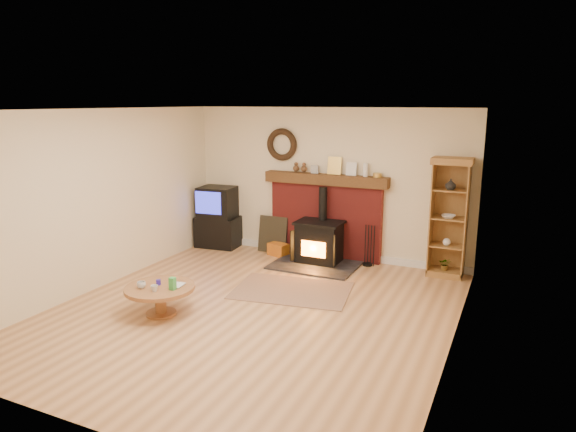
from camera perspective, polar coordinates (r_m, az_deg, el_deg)
The scene contains 11 objects.
ground at distance 6.87m, azimuth -3.95°, elevation -10.52°, with size 5.50×5.50×0.00m, color #A97446.
room_shell at distance 6.48m, azimuth -3.92°, elevation 3.90°, with size 5.02×5.52×2.61m.
chimney_breast at distance 8.95m, azimuth 4.18°, elevation 0.38°, with size 2.20×0.22×1.78m.
wood_stove at distance 8.69m, azimuth 3.41°, elevation -3.05°, with size 1.40×1.00×1.28m.
area_rug at distance 7.55m, azimuth 0.45°, elevation -8.26°, with size 1.66×1.14×0.01m, color brown.
tv_unit at distance 9.74m, azimuth -7.78°, elevation -0.23°, with size 0.83×0.62×1.14m.
curio_cabinet at distance 8.32m, azimuth 17.45°, elevation -0.16°, with size 0.60×0.43×1.87m.
firelog_box at distance 9.18m, azimuth -1.08°, elevation -3.73°, with size 0.35×0.22×0.22m, color orange.
leaning_painting at distance 9.33m, azimuth -1.70°, elevation -2.06°, with size 0.55×0.03×0.66m, color black.
fire_tools at distance 8.71m, azimuth 8.91°, elevation -4.49°, with size 0.19×0.16×0.70m.
coffee_table at distance 6.85m, azimuth -14.06°, elevation -8.16°, with size 0.89×0.89×0.54m.
Camera 1 is at (3.06, -5.52, 2.70)m, focal length 32.00 mm.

